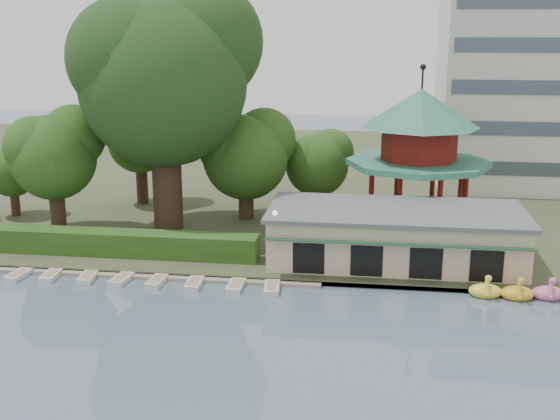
% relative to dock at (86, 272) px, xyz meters
% --- Properties ---
extents(ground_plane, '(220.00, 220.00, 0.00)m').
position_rel_dock_xyz_m(ground_plane, '(12.00, -17.20, -0.12)').
color(ground_plane, slate).
rests_on(ground_plane, ground).
extents(shore, '(220.00, 70.00, 0.40)m').
position_rel_dock_xyz_m(shore, '(12.00, 34.80, 0.08)').
color(shore, '#424930').
rests_on(shore, ground).
extents(embankment, '(220.00, 0.60, 0.30)m').
position_rel_dock_xyz_m(embankment, '(12.00, 0.10, 0.03)').
color(embankment, gray).
rests_on(embankment, ground).
extents(dock, '(34.00, 1.60, 0.24)m').
position_rel_dock_xyz_m(dock, '(0.00, 0.00, 0.00)').
color(dock, gray).
rests_on(dock, ground).
extents(boathouse, '(18.60, 9.39, 3.90)m').
position_rel_dock_xyz_m(boathouse, '(22.00, 4.77, 2.25)').
color(boathouse, beige).
rests_on(boathouse, shore).
extents(pavilion, '(12.40, 12.40, 13.50)m').
position_rel_dock_xyz_m(pavilion, '(24.00, 14.80, 7.36)').
color(pavilion, beige).
rests_on(pavilion, shore).
extents(hedge, '(30.00, 2.00, 1.80)m').
position_rel_dock_xyz_m(hedge, '(-3.00, 3.30, 1.18)').
color(hedge, '#2D521A').
rests_on(hedge, shore).
extents(lamp_post, '(0.36, 0.36, 4.28)m').
position_rel_dock_xyz_m(lamp_post, '(13.50, 1.80, 3.22)').
color(lamp_post, black).
rests_on(lamp_post, shore).
extents(big_tree, '(15.18, 14.14, 20.66)m').
position_rel_dock_xyz_m(big_tree, '(3.19, 11.02, 13.63)').
color(big_tree, '#3A281C').
rests_on(big_tree, shore).
extents(small_trees, '(38.93, 16.77, 10.54)m').
position_rel_dock_xyz_m(small_trees, '(0.85, 14.10, 6.25)').
color(small_trees, '#3A281C').
rests_on(small_trees, shore).
extents(moored_rowboats, '(29.71, 2.73, 0.36)m').
position_rel_dock_xyz_m(moored_rowboats, '(-0.65, -1.39, 0.06)').
color(moored_rowboats, beige).
rests_on(moored_rowboats, ground).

